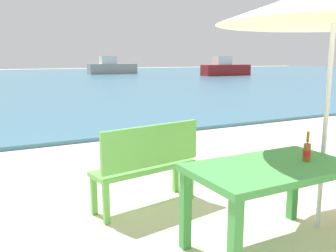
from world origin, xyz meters
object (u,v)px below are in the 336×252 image
(bench_green_left, at_px, (148,161))
(boat_barge, at_px, (225,69))
(patio_umbrella, at_px, (335,3))
(boat_fishing_trawler, at_px, (112,67))
(beer_bottle_amber, at_px, (307,151))
(picnic_table_green, at_px, (271,177))

(bench_green_left, bearing_deg, boat_barge, 51.79)
(patio_umbrella, xyz_separation_m, boat_fishing_trawler, (9.51, 33.64, -1.39))
(boat_barge, bearing_deg, boat_fishing_trawler, 134.34)
(boat_fishing_trawler, height_order, boat_barge, boat_fishing_trawler)
(patio_umbrella, height_order, boat_barge, patio_umbrella)
(beer_bottle_amber, relative_size, patio_umbrella, 0.12)
(picnic_table_green, xyz_separation_m, patio_umbrella, (0.71, 0.07, 1.47))
(patio_umbrella, relative_size, boat_fishing_trawler, 0.46)
(boat_fishing_trawler, distance_m, boat_barge, 11.68)
(patio_umbrella, distance_m, bench_green_left, 2.36)
(patio_umbrella, distance_m, boat_barge, 30.88)
(boat_barge, bearing_deg, picnic_table_green, -125.95)
(patio_umbrella, height_order, bench_green_left, patio_umbrella)
(bench_green_left, bearing_deg, beer_bottle_amber, -55.60)
(beer_bottle_amber, xyz_separation_m, patio_umbrella, (0.37, 0.13, 1.26))
(beer_bottle_amber, bearing_deg, picnic_table_green, 170.70)
(picnic_table_green, distance_m, beer_bottle_amber, 0.40)
(bench_green_left, relative_size, boat_fishing_trawler, 0.25)
(picnic_table_green, xyz_separation_m, boat_barge, (18.38, 25.35, 0.06))
(patio_umbrella, bearing_deg, bench_green_left, 136.71)
(beer_bottle_amber, distance_m, patio_umbrella, 1.32)
(beer_bottle_amber, xyz_separation_m, boat_fishing_trawler, (9.88, 33.76, -0.12))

